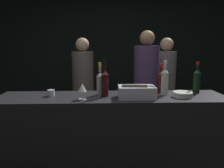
# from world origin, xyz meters

# --- Properties ---
(wall_back_chalkboard) EXTENTS (6.40, 0.06, 2.80)m
(wall_back_chalkboard) POSITION_xyz_m (0.00, 2.55, 1.40)
(wall_back_chalkboard) COLOR black
(wall_back_chalkboard) RESTS_ON ground_plane
(bar_counter) EXTENTS (2.31, 0.53, 1.05)m
(bar_counter) POSITION_xyz_m (0.00, 0.26, 0.53)
(bar_counter) COLOR black
(bar_counter) RESTS_ON ground_plane
(ice_bin_with_bottles) EXTENTS (0.35, 0.22, 0.12)m
(ice_bin_with_bottles) POSITION_xyz_m (0.23, 0.19, 1.12)
(ice_bin_with_bottles) COLOR silver
(ice_bin_with_bottles) RESTS_ON bar_counter
(bowl_white) EXTENTS (0.19, 0.19, 0.05)m
(bowl_white) POSITION_xyz_m (0.70, 0.21, 1.08)
(bowl_white) COLOR silver
(bowl_white) RESTS_ON bar_counter
(wine_glass) EXTENTS (0.08, 0.08, 0.15)m
(wine_glass) POSITION_xyz_m (-0.29, 0.15, 1.16)
(wine_glass) COLOR silver
(wine_glass) RESTS_ON bar_counter
(candle_votive) EXTENTS (0.07, 0.07, 0.06)m
(candle_votive) POSITION_xyz_m (-0.62, 0.29, 1.08)
(candle_votive) COLOR silver
(candle_votive) RESTS_ON bar_counter
(white_wine_bottle) EXTENTS (0.07, 0.07, 0.35)m
(white_wine_bottle) POSITION_xyz_m (0.54, 0.31, 1.20)
(white_wine_bottle) COLOR #B2B7AD
(white_wine_bottle) RESTS_ON bar_counter
(red_wine_bottle_burgundy) EXTENTS (0.08, 0.08, 0.34)m
(red_wine_bottle_burgundy) POSITION_xyz_m (0.91, 0.39, 1.19)
(red_wine_bottle_burgundy) COLOR black
(red_wine_bottle_burgundy) RESTS_ON bar_counter
(rose_wine_bottle) EXTENTS (0.07, 0.07, 0.33)m
(rose_wine_bottle) POSITION_xyz_m (-0.12, 0.33, 1.19)
(rose_wine_bottle) COLOR #9EA899
(rose_wine_bottle) RESTS_ON bar_counter
(red_wine_bottle_tall) EXTENTS (0.07, 0.07, 0.31)m
(red_wine_bottle_tall) POSITION_xyz_m (0.53, 0.43, 1.19)
(red_wine_bottle_tall) COLOR #380F0F
(red_wine_bottle_tall) RESTS_ON bar_counter
(red_wine_bottle_black_foil) EXTENTS (0.07, 0.07, 0.37)m
(red_wine_bottle_black_foil) POSITION_xyz_m (-0.07, 0.26, 1.20)
(red_wine_bottle_black_foil) COLOR #380F0F
(red_wine_bottle_black_foil) RESTS_ON bar_counter
(person_in_hoodie) EXTENTS (0.33, 0.33, 1.67)m
(person_in_hoodie) POSITION_xyz_m (0.91, 1.59, 0.94)
(person_in_hoodie) COLOR black
(person_in_hoodie) RESTS_ON ground_plane
(person_blond_tee) EXTENTS (0.35, 0.35, 1.76)m
(person_blond_tee) POSITION_xyz_m (0.52, 1.21, 0.98)
(person_blond_tee) COLOR black
(person_blond_tee) RESTS_ON ground_plane
(person_grey_polo) EXTENTS (0.34, 0.34, 1.67)m
(person_grey_polo) POSITION_xyz_m (-0.42, 1.57, 0.93)
(person_grey_polo) COLOR black
(person_grey_polo) RESTS_ON ground_plane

